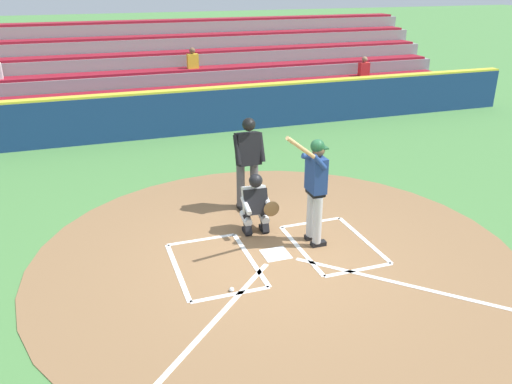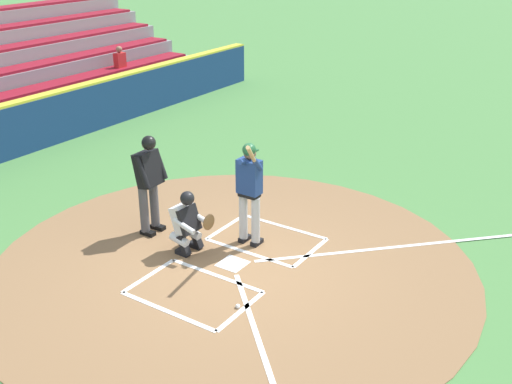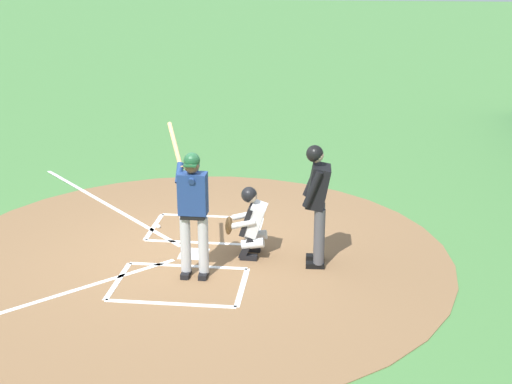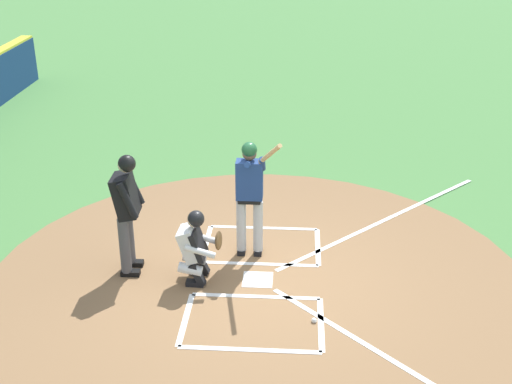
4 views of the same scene
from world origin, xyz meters
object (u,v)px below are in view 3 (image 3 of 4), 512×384
batter (193,205)px  baseball (158,227)px  plate_umpire (317,197)px  catcher (250,221)px

batter → baseball: size_ratio=28.76×
baseball → plate_umpire: bearing=-113.1°
catcher → plate_umpire: plate_umpire is taller
batter → catcher: bearing=-42.6°
batter → catcher: 1.19m
batter → baseball: batter is taller
batter → plate_umpire: (0.60, -1.74, -0.02)m
catcher → baseball: (0.97, 1.69, -0.55)m
batter → baseball: bearing=28.9°
batter → plate_umpire: size_ratio=1.14×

